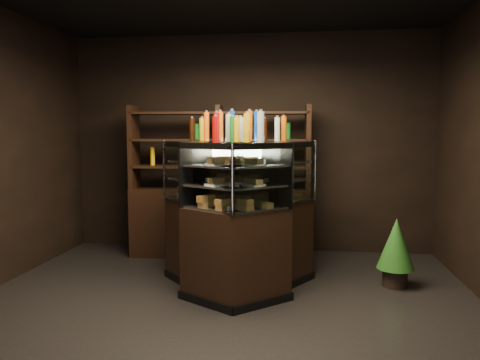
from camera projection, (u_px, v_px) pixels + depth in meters
name	position (u px, v px, depth m)	size (l,w,h in m)	color
ground	(219.00, 316.00, 4.21)	(5.00, 5.00, 0.00)	black
room_shell	(218.00, 98.00, 4.02)	(5.02, 5.02, 3.01)	black
display_case	(237.00, 240.00, 4.93)	(1.72, 1.60, 1.56)	black
food_display	(237.00, 177.00, 4.86)	(1.22, 1.19, 0.48)	#B0863F
bottles_top	(237.00, 128.00, 4.82)	(1.05, 1.05, 0.30)	#D8590A
potted_conifer	(396.00, 242.00, 4.98)	(0.39, 0.39, 0.84)	black
back_shelving	(220.00, 211.00, 6.22)	(2.38, 0.55, 2.00)	black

